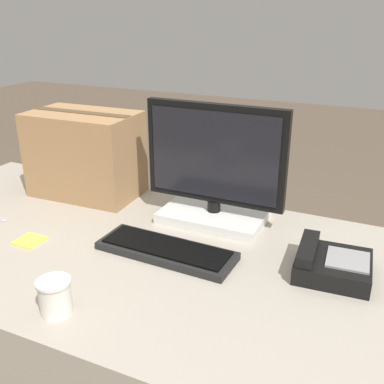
% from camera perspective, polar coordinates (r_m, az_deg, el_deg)
% --- Properties ---
extents(office_desk, '(1.80, 0.90, 0.71)m').
position_cam_1_polar(office_desk, '(1.61, -8.13, -17.64)').
color(office_desk, '#A89E8E').
rests_on(office_desk, ground_plane).
extents(monitor, '(0.47, 0.22, 0.40)m').
position_cam_1_polar(monitor, '(1.47, 2.86, 1.99)').
color(monitor, white).
rests_on(monitor, office_desk).
extents(keyboard, '(0.42, 0.16, 0.03)m').
position_cam_1_polar(keyboard, '(1.33, -3.22, -7.31)').
color(keyboard, black).
rests_on(keyboard, office_desk).
extents(desk_phone, '(0.21, 0.20, 0.08)m').
position_cam_1_polar(desk_phone, '(1.28, 17.18, -8.74)').
color(desk_phone, black).
rests_on(desk_phone, office_desk).
extents(paper_cup_right, '(0.08, 0.08, 0.09)m').
position_cam_1_polar(paper_cup_right, '(1.13, -16.98, -12.61)').
color(paper_cup_right, white).
rests_on(paper_cup_right, office_desk).
extents(cardboard_box, '(0.41, 0.25, 0.32)m').
position_cam_1_polar(cardboard_box, '(1.75, -13.40, 4.71)').
color(cardboard_box, '#9E754C').
rests_on(cardboard_box, office_desk).
extents(sticky_note_pad, '(0.08, 0.08, 0.01)m').
position_cam_1_polar(sticky_note_pad, '(1.49, -19.89, -5.85)').
color(sticky_note_pad, '#E5DB4C').
rests_on(sticky_note_pad, office_desk).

